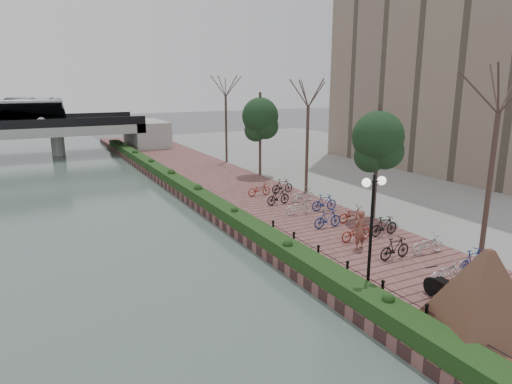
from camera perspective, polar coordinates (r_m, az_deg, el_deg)
ground at (r=16.18m, az=13.98°, el=-17.02°), size 220.00×220.00×0.00m
promenade at (r=31.86m, az=-1.27°, el=-0.68°), size 8.00×75.00×0.50m
inland_pavement at (r=41.27m, az=19.14°, el=1.88°), size 24.00×75.00×0.50m
hedge at (r=32.74m, az=-8.56°, el=0.55°), size 1.10×56.00×0.60m
chain_fence at (r=17.95m, az=13.34°, el=-10.72°), size 0.10×14.10×0.70m
granite_monument at (r=15.57m, az=26.65°, el=-11.35°), size 5.11×5.11×2.86m
lamppost at (r=16.92m, az=14.36°, el=-1.89°), size 1.02×0.32×4.44m
motorcycle at (r=17.64m, az=22.67°, el=-11.13°), size 0.77×1.87×1.14m
pedestrian at (r=21.76m, az=12.81°, el=-4.62°), size 0.76×0.56×1.89m
bicycle_parking at (r=25.34m, az=10.39°, el=-3.01°), size 2.40×17.32×1.00m
street_trees at (r=29.20m, az=10.01°, el=4.67°), size 3.20×37.12×6.80m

